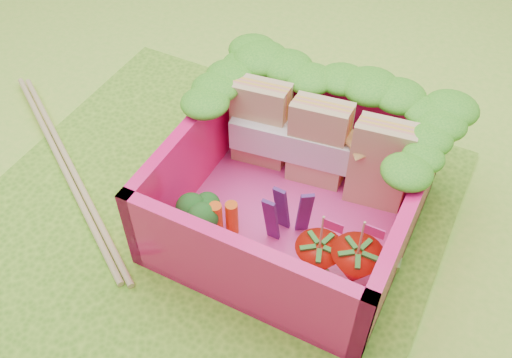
{
  "coord_description": "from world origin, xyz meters",
  "views": [
    {
      "loc": [
        1.21,
        -1.68,
        2.62
      ],
      "look_at": [
        0.23,
        0.24,
        0.28
      ],
      "focal_mm": 40.0,
      "sensor_mm": 36.0,
      "label": 1
    }
  ],
  "objects_px": {
    "strawberry_right": "(355,267)",
    "chopsticks": "(67,166)",
    "bento_box": "(293,190)",
    "broccoli": "(195,212)",
    "sandwich_stack": "(319,144)",
    "strawberry_left": "(318,261)"
  },
  "relations": [
    {
      "from": "bento_box",
      "to": "sandwich_stack",
      "type": "bearing_deg",
      "value": 88.97
    },
    {
      "from": "chopsticks",
      "to": "strawberry_right",
      "type": "bearing_deg",
      "value": -0.14
    },
    {
      "from": "sandwich_stack",
      "to": "strawberry_right",
      "type": "height_order",
      "value": "sandwich_stack"
    },
    {
      "from": "strawberry_left",
      "to": "strawberry_right",
      "type": "relative_size",
      "value": 0.96
    },
    {
      "from": "sandwich_stack",
      "to": "broccoli",
      "type": "relative_size",
      "value": 3.27
    },
    {
      "from": "chopsticks",
      "to": "broccoli",
      "type": "bearing_deg",
      "value": -4.63
    },
    {
      "from": "strawberry_right",
      "to": "bento_box",
      "type": "bearing_deg",
      "value": 150.62
    },
    {
      "from": "strawberry_left",
      "to": "broccoli",
      "type": "bearing_deg",
      "value": -177.09
    },
    {
      "from": "sandwich_stack",
      "to": "strawberry_right",
      "type": "relative_size",
      "value": 2.15
    },
    {
      "from": "sandwich_stack",
      "to": "broccoli",
      "type": "distance_m",
      "value": 0.81
    },
    {
      "from": "strawberry_right",
      "to": "broccoli",
      "type": "bearing_deg",
      "value": -175.04
    },
    {
      "from": "bento_box",
      "to": "strawberry_right",
      "type": "relative_size",
      "value": 2.58
    },
    {
      "from": "sandwich_stack",
      "to": "chopsticks",
      "type": "relative_size",
      "value": 0.61
    },
    {
      "from": "broccoli",
      "to": "chopsticks",
      "type": "relative_size",
      "value": 0.19
    },
    {
      "from": "broccoli",
      "to": "bento_box",
      "type": "bearing_deg",
      "value": 38.47
    },
    {
      "from": "strawberry_right",
      "to": "chopsticks",
      "type": "relative_size",
      "value": 0.29
    },
    {
      "from": "bento_box",
      "to": "broccoli",
      "type": "distance_m",
      "value": 0.54
    },
    {
      "from": "bento_box",
      "to": "broccoli",
      "type": "bearing_deg",
      "value": -141.53
    },
    {
      "from": "strawberry_left",
      "to": "strawberry_right",
      "type": "height_order",
      "value": "strawberry_right"
    },
    {
      "from": "broccoli",
      "to": "strawberry_right",
      "type": "xyz_separation_m",
      "value": [
        0.89,
        0.08,
        -0.03
      ]
    },
    {
      "from": "bento_box",
      "to": "broccoli",
      "type": "height_order",
      "value": "bento_box"
    },
    {
      "from": "sandwich_stack",
      "to": "broccoli",
      "type": "xyz_separation_m",
      "value": [
        -0.43,
        -0.68,
        -0.11
      ]
    }
  ]
}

